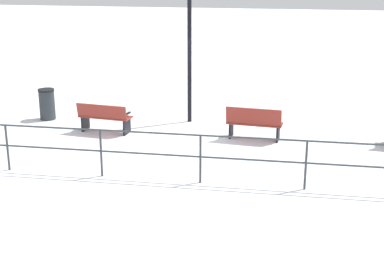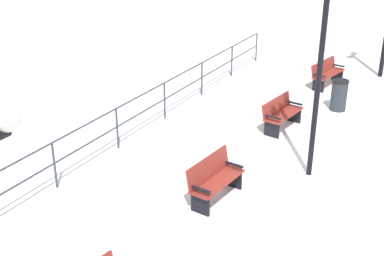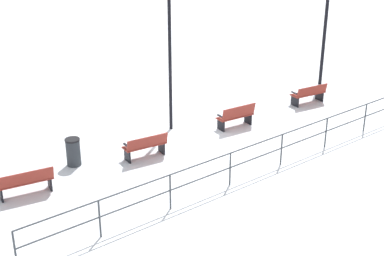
% 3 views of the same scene
% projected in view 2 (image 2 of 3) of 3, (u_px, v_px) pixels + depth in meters
% --- Properties ---
extents(ground_plane, '(80.00, 80.00, 0.00)m').
position_uv_depth(ground_plane, '(257.00, 160.00, 12.58)').
color(ground_plane, white).
rests_on(ground_plane, ground).
extents(bench_second, '(0.68, 1.53, 0.92)m').
position_uv_depth(bench_second, '(214.00, 179.00, 10.79)').
color(bench_second, maroon).
rests_on(bench_second, ground).
extents(bench_third, '(0.72, 1.54, 0.85)m').
position_uv_depth(bench_third, '(281.00, 113.00, 14.14)').
color(bench_third, maroon).
rests_on(bench_third, ground).
extents(bench_fourth, '(0.78, 1.69, 0.85)m').
position_uv_depth(bench_fourth, '(327.00, 73.00, 17.43)').
color(bench_fourth, maroon).
rests_on(bench_fourth, ground).
extents(lamppost_middle, '(0.29, 1.15, 5.22)m').
position_uv_depth(lamppost_middle, '(325.00, 16.00, 10.46)').
color(lamppost_middle, black).
rests_on(lamppost_middle, ground).
extents(waterfront_railing, '(0.05, 15.74, 1.10)m').
position_uv_depth(waterfront_railing, '(142.00, 107.00, 13.77)').
color(waterfront_railing, '#383D42').
rests_on(waterfront_railing, ground).
extents(trash_bin, '(0.49, 0.49, 0.94)m').
position_uv_depth(trash_bin, '(339.00, 95.00, 15.38)').
color(trash_bin, '#2D3338').
rests_on(trash_bin, ground).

